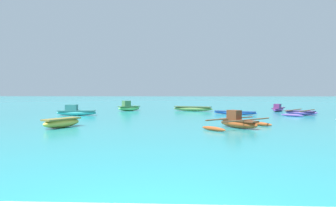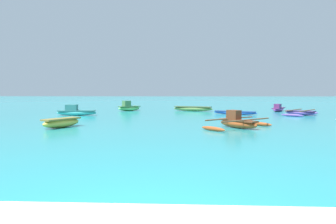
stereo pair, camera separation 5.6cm
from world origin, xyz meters
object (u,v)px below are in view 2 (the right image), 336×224
object	(u,v)px
moored_boat_3	(193,108)
moored_boat_7	(129,107)
moored_boat_2	(61,122)
moored_boat_1	(235,112)
moored_boat_5	(76,112)
moored_boat_0	(278,109)
moored_boat_4	(301,113)
moored_boat_6	(237,122)

from	to	relation	value
moored_boat_3	moored_boat_7	xyz separation A→B (m)	(-6.21, 0.08, 0.10)
moored_boat_3	moored_boat_2	bearing A→B (deg)	-99.17
moored_boat_1	moored_boat_5	xyz separation A→B (m)	(-12.61, -1.61, 0.14)
moored_boat_0	moored_boat_4	size ratio (longest dim) A/B	0.69
moored_boat_4	moored_boat_7	world-z (taller)	moored_boat_7
moored_boat_3	moored_boat_5	world-z (taller)	moored_boat_5
moored_boat_3	moored_boat_5	xyz separation A→B (m)	(-9.33, -5.70, 0.05)
moored_boat_3	moored_boat_7	distance (m)	6.21
moored_boat_4	moored_boat_6	bearing A→B (deg)	-88.00
moored_boat_5	moored_boat_7	bearing A→B (deg)	56.07
moored_boat_3	moored_boat_7	size ratio (longest dim) A/B	1.70
moored_boat_5	moored_boat_2	bearing A→B (deg)	-80.67
moored_boat_6	moored_boat_0	bearing A→B (deg)	115.40
moored_boat_0	moored_boat_3	xyz separation A→B (m)	(-8.12, -0.20, 0.00)
moored_boat_0	moored_boat_6	world-z (taller)	moored_boat_6
moored_boat_0	moored_boat_2	distance (m)	20.61
moored_boat_0	moored_boat_5	xyz separation A→B (m)	(-17.44, -5.90, 0.05)
moored_boat_1	moored_boat_2	xyz separation A→B (m)	(-10.52, -9.46, 0.10)
moored_boat_4	moored_boat_3	bearing A→B (deg)	-169.50
moored_boat_4	moored_boat_2	bearing A→B (deg)	-111.26
moored_boat_7	moored_boat_5	bearing A→B (deg)	-157.33
moored_boat_4	moored_boat_6	size ratio (longest dim) A/B	1.08
moored_boat_7	moored_boat_2	bearing A→B (deg)	-133.32
moored_boat_3	moored_boat_4	xyz separation A→B (m)	(8.38, -4.46, -0.06)
moored_boat_6	moored_boat_7	size ratio (longest dim) A/B	1.70
moored_boat_7	moored_boat_6	bearing A→B (deg)	-98.14
moored_boat_2	moored_boat_7	xyz separation A→B (m)	(1.03, 13.63, 0.08)
moored_boat_5	moored_boat_6	bearing A→B (deg)	-39.99
moored_boat_0	moored_boat_7	size ratio (longest dim) A/B	1.27
moored_boat_4	moored_boat_0	bearing A→B (deg)	131.75
moored_boat_0	moored_boat_3	distance (m)	8.12
moored_boat_2	moored_boat_7	distance (m)	13.67
moored_boat_1	moored_boat_4	size ratio (longest dim) A/B	0.83
moored_boat_5	moored_boat_7	xyz separation A→B (m)	(3.12, 5.79, 0.05)
moored_boat_3	moored_boat_5	distance (m)	10.93
moored_boat_0	moored_boat_1	bearing A→B (deg)	163.12
moored_boat_5	moored_boat_7	distance (m)	6.57
moored_boat_0	moored_boat_4	xyz separation A→B (m)	(0.26, -4.66, -0.05)
moored_boat_2	moored_boat_4	xyz separation A→B (m)	(15.61, 9.09, -0.07)
moored_boat_6	moored_boat_2	bearing A→B (deg)	-128.18
moored_boat_0	moored_boat_5	bearing A→B (deg)	140.24
moored_boat_4	moored_boat_7	size ratio (longest dim) A/B	1.83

